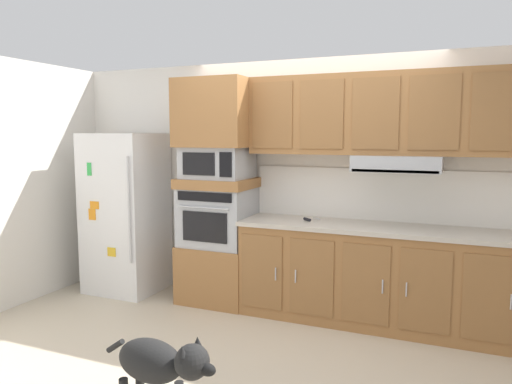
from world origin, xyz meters
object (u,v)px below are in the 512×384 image
at_px(refrigerator, 126,213).
at_px(screwdriver, 308,219).
at_px(microwave, 218,163).
at_px(dog, 159,364).
at_px(built_in_oven, 218,216).

height_order(refrigerator, screwdriver, refrigerator).
distance_m(microwave, screwdriver, 1.10).
distance_m(refrigerator, screwdriver, 2.09).
distance_m(microwave, dog, 2.49).
xyz_separation_m(built_in_oven, screwdriver, (0.97, 0.01, 0.03)).
relative_size(microwave, dog, 0.78).
xyz_separation_m(refrigerator, dog, (1.83, -2.07, -0.48)).
distance_m(built_in_oven, screwdriver, 0.97).
bearing_deg(refrigerator, microwave, 3.45).
bearing_deg(dog, built_in_oven, 115.75).
bearing_deg(screwdriver, built_in_oven, -179.40).
bearing_deg(screwdriver, dog, -96.86).
bearing_deg(dog, screwdriver, 90.54).
bearing_deg(built_in_oven, refrigerator, -176.54).
relative_size(screwdriver, dog, 0.20).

